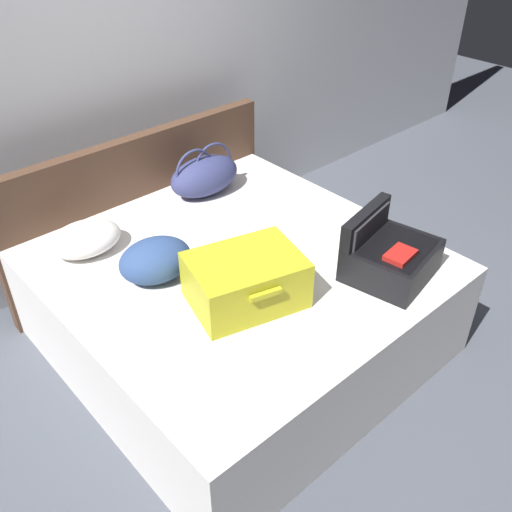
# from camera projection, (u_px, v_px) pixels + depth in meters

# --- Properties ---
(ground_plane) EXTENTS (12.00, 12.00, 0.00)m
(ground_plane) POSITION_uv_depth(u_px,v_px,m) (289.00, 379.00, 3.05)
(ground_plane) COLOR #4C515B
(back_wall) EXTENTS (8.00, 0.10, 2.60)m
(back_wall) POSITION_uv_depth(u_px,v_px,m) (97.00, 66.00, 3.30)
(back_wall) COLOR silver
(back_wall) RESTS_ON ground
(bed) EXTENTS (1.82, 1.82, 0.57)m
(bed) POSITION_uv_depth(u_px,v_px,m) (239.00, 302.00, 3.13)
(bed) COLOR silver
(bed) RESTS_ON ground
(headboard) EXTENTS (1.85, 0.08, 0.96)m
(headboard) POSITION_uv_depth(u_px,v_px,m) (142.00, 207.00, 3.59)
(headboard) COLOR #4C3323
(headboard) RESTS_ON ground
(hard_case_large) EXTENTS (0.59, 0.50, 0.24)m
(hard_case_large) POSITION_uv_depth(u_px,v_px,m) (246.00, 280.00, 2.63)
(hard_case_large) COLOR gold
(hard_case_large) RESTS_ON bed
(hard_case_medium) EXTENTS (0.48, 0.45, 0.32)m
(hard_case_medium) POSITION_uv_depth(u_px,v_px,m) (390.00, 256.00, 2.80)
(hard_case_medium) COLOR black
(hard_case_medium) RESTS_ON bed
(duffel_bag) EXTENTS (0.47, 0.28, 0.32)m
(duffel_bag) POSITION_uv_depth(u_px,v_px,m) (205.00, 175.00, 3.47)
(duffel_bag) COLOR navy
(duffel_bag) RESTS_ON bed
(pillow_near_headboard) EXTENTS (0.41, 0.32, 0.15)m
(pillow_near_headboard) POSITION_uv_depth(u_px,v_px,m) (85.00, 239.00, 2.99)
(pillow_near_headboard) COLOR white
(pillow_near_headboard) RESTS_ON bed
(pillow_center_head) EXTENTS (0.41, 0.34, 0.21)m
(pillow_center_head) POSITION_uv_depth(u_px,v_px,m) (155.00, 260.00, 2.78)
(pillow_center_head) COLOR navy
(pillow_center_head) RESTS_ON bed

